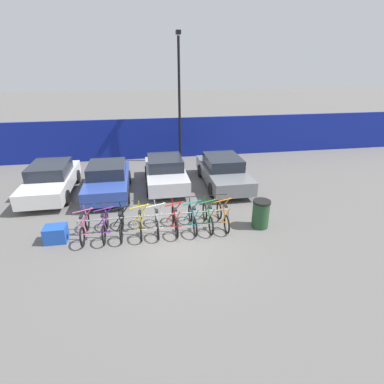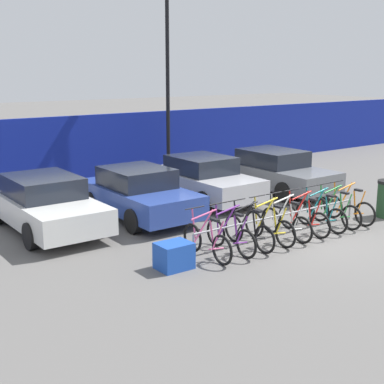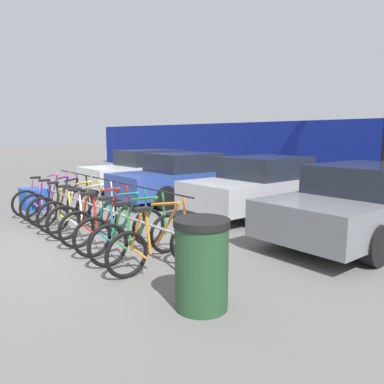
# 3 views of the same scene
# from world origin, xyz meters

# --- Properties ---
(ground_plane) EXTENTS (120.00, 120.00, 0.00)m
(ground_plane) POSITION_xyz_m (0.00, 0.00, 0.00)
(ground_plane) COLOR #605E5B
(hoarding_wall) EXTENTS (36.00, 0.16, 2.43)m
(hoarding_wall) POSITION_xyz_m (0.00, 9.50, 1.22)
(hoarding_wall) COLOR navy
(hoarding_wall) RESTS_ON ground
(bike_rack) EXTENTS (5.36, 0.04, 0.57)m
(bike_rack) POSITION_xyz_m (-0.62, 0.68, 0.50)
(bike_rack) COLOR gray
(bike_rack) RESTS_ON ground
(bicycle_pink) EXTENTS (0.68, 1.71, 1.05)m
(bicycle_pink) POSITION_xyz_m (-3.02, 0.53, 0.38)
(bicycle_pink) COLOR black
(bicycle_pink) RESTS_ON ground
(bicycle_purple) EXTENTS (0.68, 1.71, 1.05)m
(bicycle_purple) POSITION_xyz_m (-2.35, 0.53, 0.38)
(bicycle_purple) COLOR black
(bicycle_purple) RESTS_ON ground
(bicycle_black) EXTENTS (0.68, 1.71, 1.05)m
(bicycle_black) POSITION_xyz_m (-1.80, 0.53, 0.38)
(bicycle_black) COLOR black
(bicycle_black) RESTS_ON ground
(bicycle_yellow) EXTENTS (0.68, 1.71, 1.05)m
(bicycle_yellow) POSITION_xyz_m (-1.15, 0.53, 0.38)
(bicycle_yellow) COLOR black
(bicycle_yellow) RESTS_ON ground
(bicycle_white) EXTENTS (0.68, 1.71, 1.05)m
(bicycle_white) POSITION_xyz_m (-0.59, 0.53, 0.38)
(bicycle_white) COLOR black
(bicycle_white) RESTS_ON ground
(bicycle_red) EXTENTS (0.68, 1.71, 1.05)m
(bicycle_red) POSITION_xyz_m (0.04, 0.53, 0.38)
(bicycle_red) COLOR black
(bicycle_red) RESTS_ON ground
(bicycle_teal) EXTENTS (0.68, 1.71, 1.05)m
(bicycle_teal) POSITION_xyz_m (0.68, 0.53, 0.38)
(bicycle_teal) COLOR black
(bicycle_teal) RESTS_ON ground
(bicycle_green) EXTENTS (0.68, 1.71, 1.05)m
(bicycle_green) POSITION_xyz_m (1.23, 0.53, 0.38)
(bicycle_green) COLOR black
(bicycle_green) RESTS_ON ground
(bicycle_orange) EXTENTS (0.68, 1.71, 1.05)m
(bicycle_orange) POSITION_xyz_m (1.79, 0.53, 0.38)
(bicycle_orange) COLOR black
(bicycle_orange) RESTS_ON ground
(car_white) EXTENTS (1.91, 4.40, 1.40)m
(car_white) POSITION_xyz_m (-5.05, 4.65, 0.69)
(car_white) COLOR silver
(car_white) RESTS_ON ground
(car_blue) EXTENTS (1.91, 4.02, 1.40)m
(car_blue) POSITION_xyz_m (-2.54, 4.23, 0.69)
(car_blue) COLOR #2D479E
(car_blue) RESTS_ON ground
(car_silver) EXTENTS (1.91, 4.09, 1.40)m
(car_silver) POSITION_xyz_m (0.09, 4.78, 0.69)
(car_silver) COLOR #B7B7BC
(car_silver) RESTS_ON ground
(car_grey) EXTENTS (1.91, 4.46, 1.40)m
(car_grey) POSITION_xyz_m (2.84, 4.43, 0.69)
(car_grey) COLOR slate
(car_grey) RESTS_ON ground
(lamp_post) EXTENTS (0.24, 0.44, 7.03)m
(lamp_post) POSITION_xyz_m (1.30, 8.50, 3.88)
(lamp_post) COLOR black
(lamp_post) RESTS_ON ground
(cargo_crate) EXTENTS (0.70, 0.56, 0.55)m
(cargo_crate) POSITION_xyz_m (-3.94, 0.44, 0.28)
(cargo_crate) COLOR blue
(cargo_crate) RESTS_ON ground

